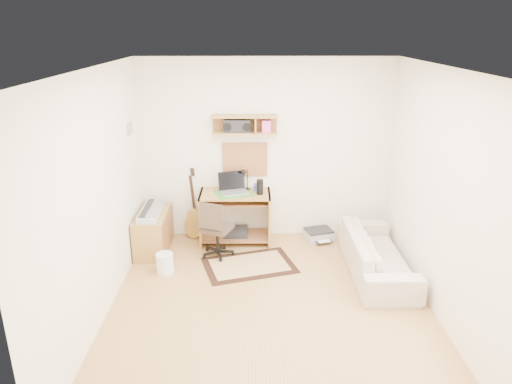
{
  "coord_description": "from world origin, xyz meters",
  "views": [
    {
      "loc": [
        -0.2,
        -4.61,
        2.99
      ],
      "look_at": [
        -0.15,
        1.05,
        1.0
      ],
      "focal_mm": 33.36,
      "sensor_mm": 36.0,
      "label": 1
    }
  ],
  "objects_px": {
    "task_chair": "(217,228)",
    "printer": "(319,234)",
    "cabinet": "(153,231)",
    "desk": "(235,217)",
    "sofa": "(377,247)"
  },
  "relations": [
    {
      "from": "desk",
      "to": "sofa",
      "type": "xyz_separation_m",
      "value": [
        1.82,
        -0.93,
        -0.03
      ]
    },
    {
      "from": "desk",
      "to": "task_chair",
      "type": "relative_size",
      "value": 1.22
    },
    {
      "from": "cabinet",
      "to": "printer",
      "type": "relative_size",
      "value": 2.29
    },
    {
      "from": "printer",
      "to": "task_chair",
      "type": "bearing_deg",
      "value": -177.24
    },
    {
      "from": "printer",
      "to": "desk",
      "type": "bearing_deg",
      "value": 166.21
    },
    {
      "from": "task_chair",
      "to": "printer",
      "type": "distance_m",
      "value": 1.57
    },
    {
      "from": "cabinet",
      "to": "printer",
      "type": "xyz_separation_m",
      "value": [
        2.36,
        0.31,
        -0.19
      ]
    },
    {
      "from": "task_chair",
      "to": "printer",
      "type": "xyz_separation_m",
      "value": [
        1.45,
        0.51,
        -0.32
      ]
    },
    {
      "from": "cabinet",
      "to": "sofa",
      "type": "height_order",
      "value": "sofa"
    },
    {
      "from": "desk",
      "to": "printer",
      "type": "bearing_deg",
      "value": 2.61
    },
    {
      "from": "cabinet",
      "to": "sofa",
      "type": "distance_m",
      "value": 3.04
    },
    {
      "from": "desk",
      "to": "cabinet",
      "type": "relative_size",
      "value": 1.11
    },
    {
      "from": "cabinet",
      "to": "desk",
      "type": "bearing_deg",
      "value": 12.49
    },
    {
      "from": "desk",
      "to": "sofa",
      "type": "distance_m",
      "value": 2.04
    },
    {
      "from": "task_chair",
      "to": "printer",
      "type": "relative_size",
      "value": 2.09
    }
  ]
}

